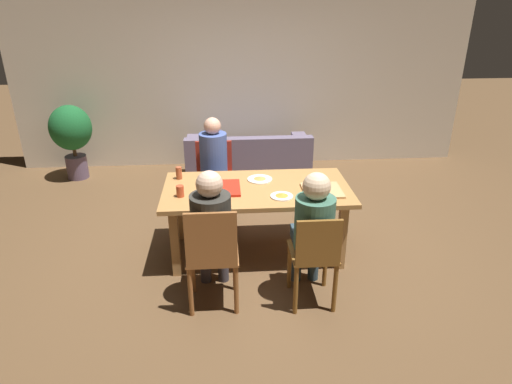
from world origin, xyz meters
name	(u,v)px	position (x,y,z in m)	size (l,w,h in m)	color
ground_plane	(257,252)	(0.00, 0.00, 0.00)	(20.00, 20.00, 0.00)	brown
back_wall	(242,68)	(0.00, 2.80, 1.48)	(6.81, 0.12, 2.96)	beige
dining_table	(257,196)	(0.00, 0.00, 0.65)	(1.84, 0.95, 0.74)	#B27C43
chair_0	(212,254)	(-0.43, -0.89, 0.54)	(0.43, 0.39, 0.97)	#975D30
person_0	(211,225)	(-0.43, -0.75, 0.73)	(0.33, 0.54, 1.24)	#3D373E
chair_1	(214,175)	(-0.43, 0.91, 0.52)	(0.45, 0.39, 0.91)	#B23022
person_1	(214,163)	(-0.43, 0.77, 0.73)	(0.31, 0.52, 1.24)	#2C2C37
chair_2	(315,255)	(0.41, -0.91, 0.50)	(0.39, 0.43, 0.89)	brown
person_2	(313,224)	(0.41, -0.77, 0.72)	(0.33, 0.52, 1.20)	#2E424B
pizza_box_0	(322,190)	(0.62, -0.15, 0.75)	(0.37, 0.37, 0.02)	tan
pizza_box_1	(220,188)	(-0.36, -0.02, 0.75)	(0.39, 0.39, 0.02)	red
plate_0	(260,179)	(0.05, 0.19, 0.75)	(0.25, 0.25, 0.03)	white
plate_1	(282,196)	(0.22, -0.24, 0.75)	(0.21, 0.21, 0.03)	white
drinking_glass_0	(180,191)	(-0.74, -0.16, 0.79)	(0.07, 0.07, 0.11)	#BE4527
drinking_glass_1	(223,200)	(-0.34, -0.38, 0.79)	(0.07, 0.07, 0.10)	silver
drinking_glass_2	(179,173)	(-0.78, 0.28, 0.80)	(0.06, 0.06, 0.13)	#B25230
couch	(248,162)	(0.03, 2.02, 0.27)	(1.75, 0.76, 0.71)	slate
potted_plant	(71,133)	(-2.47, 2.27, 0.69)	(0.58, 0.58, 1.08)	#5F4D63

